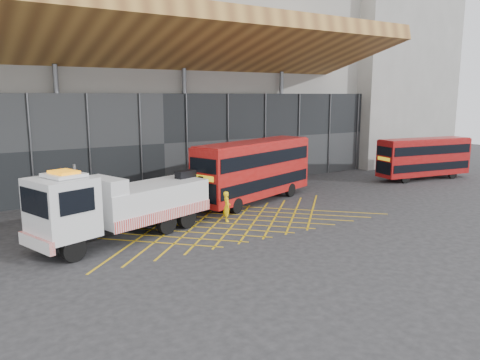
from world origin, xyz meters
TOP-DOWN VIEW (x-y plane):
  - ground_plane at (0.00, 0.00)m, footprint 120.00×120.00m
  - road_markings at (1.60, 0.00)m, footprint 19.96×7.16m
  - construction_building at (1.92, 18.40)m, footprint 55.00×23.97m
  - east_building at (32.00, 16.00)m, footprint 15.00×12.00m
  - recovery_truck at (-5.32, 0.74)m, footprint 12.23×5.95m
  - bus_towed at (6.12, 4.41)m, footprint 11.34×6.04m
  - bus_second at (25.00, 3.65)m, footprint 9.74×3.71m
  - worker at (1.55, 0.77)m, footprint 0.71×0.83m

SIDE VIEW (x-z plane):
  - ground_plane at x=0.00m, z-range 0.00..0.00m
  - road_markings at x=1.60m, z-range 0.00..0.01m
  - worker at x=1.55m, z-range 0.00..1.92m
  - recovery_truck at x=-5.32m, z-range -0.16..4.14m
  - bus_second at x=25.00m, z-range 0.21..4.08m
  - bus_towed at x=6.12m, z-range 0.25..4.78m
  - construction_building at x=1.92m, z-range -0.02..17.98m
  - east_building at x=32.00m, z-range 0.00..20.00m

